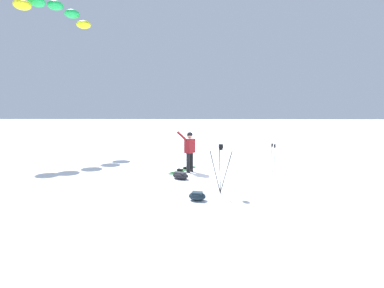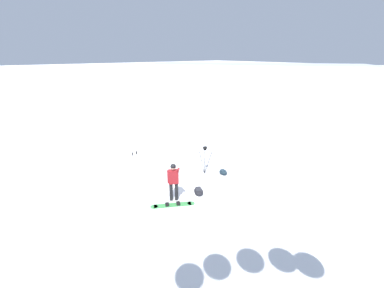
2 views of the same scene
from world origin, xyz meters
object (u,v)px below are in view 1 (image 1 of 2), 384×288
traction_kite (56,11)px  gear_bag_small (180,175)px  camera_tripod (221,159)px  gear_bag_large (197,196)px  snowboard (183,170)px  snowboarder (190,148)px  ski_poles (273,154)px

traction_kite → gear_bag_small: (7.81, -5.92, -8.12)m
traction_kite → camera_tripod: size_ratio=2.87×
traction_kite → gear_bag_large: 14.29m
gear_bag_small → traction_kite: bearing=142.9°
snowboard → gear_bag_small: gear_bag_small is taller
camera_tripod → traction_kite: bearing=140.8°
snowboarder → camera_tripod: bearing=-68.0°
camera_tripod → ski_poles: 3.46m
gear_bag_large → gear_bag_small: 2.30m
gear_bag_large → gear_bag_small: size_ratio=0.67×
snowboarder → ski_poles: snowboarder is taller
camera_tripod → ski_poles: camera_tripod is taller
camera_tripod → ski_poles: size_ratio=1.24×
traction_kite → ski_poles: size_ratio=3.56×
snowboard → traction_kite: (-7.77, 4.53, 8.22)m
snowboard → gear_bag_small: 1.39m
gear_bag_small → ski_poles: 3.75m
snowboard → ski_poles: (3.56, -0.27, 0.74)m
snowboarder → gear_bag_large: size_ratio=3.26×
traction_kite → gear_bag_small: 12.73m
snowboard → traction_kite: 12.19m
snowboard → gear_bag_small: size_ratio=2.11×
gear_bag_large → camera_tripod: camera_tripod is taller
gear_bag_large → ski_poles: 4.41m
snowboard → ski_poles: size_ratio=1.36×
snowboard → gear_bag_large: bearing=-78.5°
snowboarder → traction_kite: (-8.07, 4.81, 7.28)m
traction_kite → ski_poles: 14.40m
snowboard → camera_tripod: 3.38m
snowboarder → gear_bag_small: bearing=-102.9°
gear_bag_large → camera_tripod: size_ratio=0.35×
gear_bag_large → ski_poles: size_ratio=0.43×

